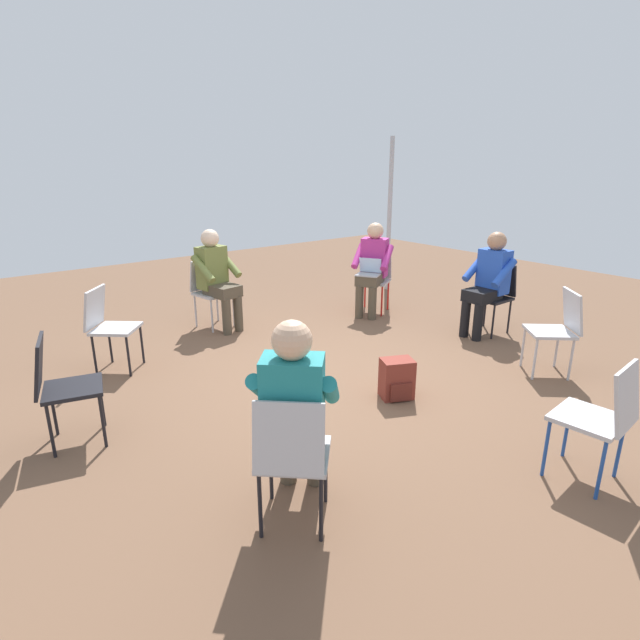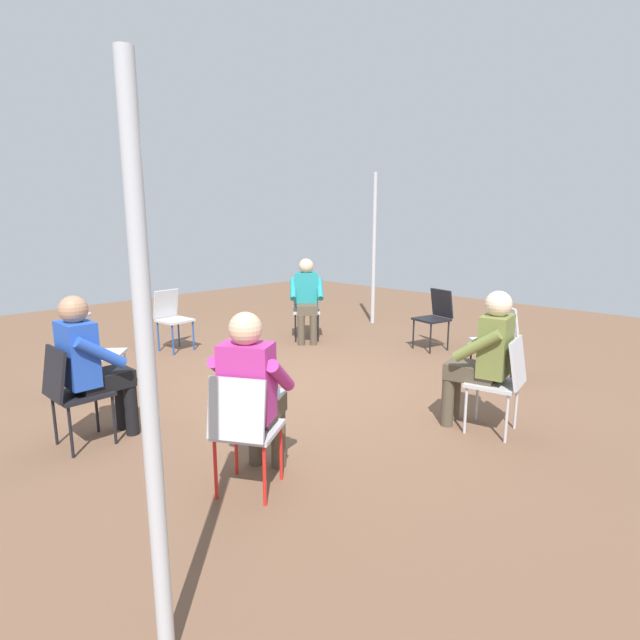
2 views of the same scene
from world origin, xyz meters
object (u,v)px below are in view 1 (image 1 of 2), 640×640
chair_south (210,288)px  backpack_near_laptop_user (397,381)px  person_with_laptop (372,264)px  chair_northwest (558,326)px  person_in_olive (217,275)px  chair_southeast (108,323)px  person_in_blue (488,279)px  chair_east (61,383)px  chair_southwest (375,276)px  chair_west (495,293)px  person_in_teal (295,406)px  chair_northeast (292,453)px  chair_north (602,414)px

chair_south → backpack_near_laptop_user: size_ratio=2.36×
person_with_laptop → chair_northwest: bearing=150.0°
person_in_olive → chair_southeast: bearing=9.1°
chair_northwest → person_in_blue: person_in_blue is taller
person_in_blue → backpack_near_laptop_user: person_in_blue is taller
chair_east → person_in_olive: 2.78m
chair_east → chair_southwest: same height
chair_west → backpack_near_laptop_user: bearing=103.2°
chair_west → chair_southwest: bearing=17.8°
chair_south → person_in_teal: 3.78m
person_in_blue → person_in_olive: bearing=47.8°
chair_south → person_in_teal: person_in_teal is taller
chair_southwest → person_with_laptop: (0.15, 0.09, 0.20)m
chair_northeast → chair_south: (-1.31, -3.70, 0.00)m
chair_north → person_with_laptop: (-1.49, -3.67, 0.20)m
chair_east → person_with_laptop: bearing=118.2°
chair_north → chair_west: (-2.14, -2.20, 0.00)m
chair_west → person_in_olive: (2.61, -2.19, 0.20)m
person_with_laptop → person_in_blue: same height
chair_southeast → chair_south: same height
chair_west → person_in_blue: bearing=90.0°
chair_west → person_in_teal: size_ratio=0.69×
chair_east → chair_west: size_ratio=1.00×
chair_northwest → chair_southwest: (-0.14, -2.69, 0.00)m
chair_northeast → person_in_olive: bearing=111.9°
chair_southwest → person_in_teal: person_in_teal is taller
chair_north → person_with_laptop: bearing=62.7°
person_in_teal → chair_north: bearing=12.8°
chair_northwest → chair_south: same height
chair_south → person_in_blue: (-2.47, 2.35, 0.20)m
person_in_teal → backpack_near_laptop_user: person_in_teal is taller
chair_northeast → chair_west: size_ratio=1.00×
chair_northeast → person_in_blue: size_ratio=0.69×
chair_southwest → person_in_teal: bearing=99.7°
chair_northwest → person_with_laptop: bearing=41.2°
chair_southeast → person_in_blue: 4.25m
chair_northeast → chair_southeast: (0.12, -3.02, 0.00)m
backpack_near_laptop_user → chair_northeast: bearing=25.4°
chair_southeast → backpack_near_laptop_user: 2.88m
chair_south → person_with_laptop: 2.18m
person_in_blue → backpack_near_laptop_user: (2.09, 0.54, -0.54)m
person_with_laptop → person_in_blue: (-0.49, 1.47, 0.00)m
chair_northwest → person_in_olive: 3.86m
chair_southwest → person_in_olive: person_in_olive is taller
chair_north → backpack_near_laptop_user: bearing=88.7°
chair_southeast → chair_north: (-1.93, 3.87, 0.00)m
person_in_blue → person_in_teal: (3.67, 1.22, 0.00)m
chair_east → chair_southwest: bearing=118.8°
person_in_blue → chair_north: bearing=137.7°
chair_northeast → backpack_near_laptop_user: chair_northeast is taller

